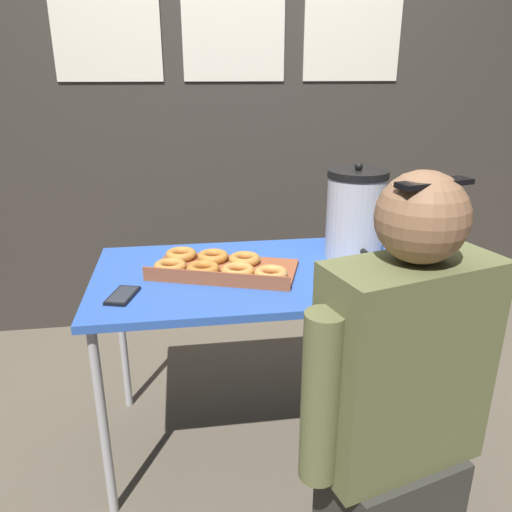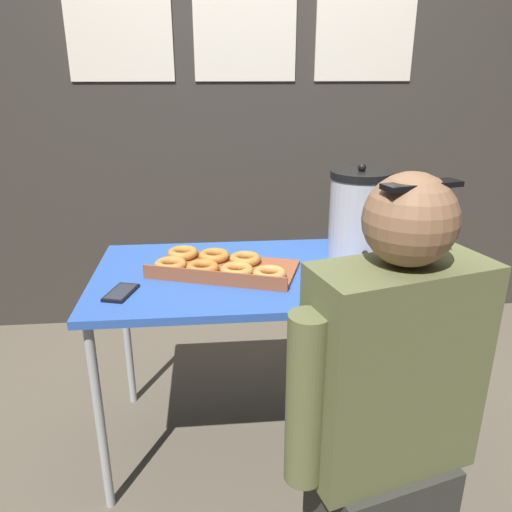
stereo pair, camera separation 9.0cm
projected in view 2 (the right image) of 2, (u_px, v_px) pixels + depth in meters
The scene contains 7 objects.
ground_plane at pixel (268, 436), 2.13m from camera, with size 12.00×12.00×0.00m, color brown.
back_wall at pixel (245, 109), 2.79m from camera, with size 6.00×0.11×2.52m.
folding_table at pixel (269, 284), 1.88m from camera, with size 1.30×0.70×0.76m.
donut_box at pixel (220, 266), 1.85m from camera, with size 0.59×0.43×0.05m.
coffee_urn at pixel (358, 215), 1.94m from camera, with size 0.23×0.26×0.38m.
cell_phone at pixel (121, 293), 1.66m from camera, with size 0.11×0.16×0.01m.
person_seated at pixel (388, 419), 1.32m from camera, with size 0.58×0.33×1.25m.
Camera 2 is at (-0.21, -1.72, 1.46)m, focal length 35.00 mm.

